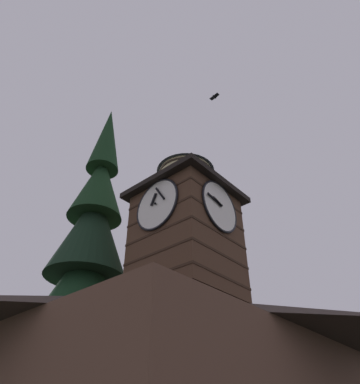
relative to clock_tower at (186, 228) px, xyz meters
name	(u,v)px	position (x,y,z in m)	size (l,w,h in m)	color
clock_tower	(186,228)	(0.00, 0.00, 0.00)	(4.32, 4.32, 7.52)	#4C3323
pine_tree_behind	(83,289)	(1.76, -4.56, -2.16)	(5.62, 5.62, 19.12)	#473323
moon	(64,379)	(-17.00, -34.69, -1.40)	(2.02, 2.02, 2.02)	silver
flying_bird_low	(214,97)	(0.25, 2.20, 6.68)	(0.27, 0.54, 0.14)	black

